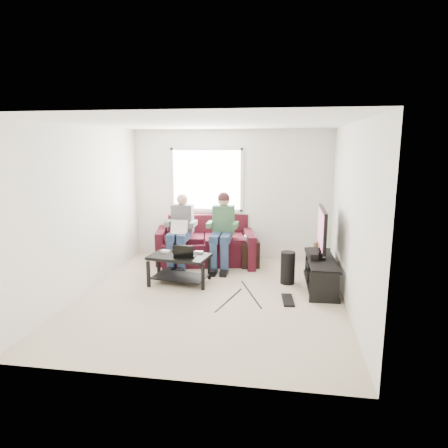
# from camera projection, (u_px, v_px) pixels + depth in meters

# --- Properties ---
(floor) EXTENTS (4.50, 4.50, 0.00)m
(floor) POSITION_uv_depth(u_px,v_px,m) (211.00, 296.00, 6.15)
(floor) COLOR beige
(floor) RESTS_ON ground
(ceiling) EXTENTS (4.50, 4.50, 0.00)m
(ceiling) POSITION_uv_depth(u_px,v_px,m) (210.00, 123.00, 5.64)
(ceiling) COLOR white
(ceiling) RESTS_ON wall_back
(wall_back) EXTENTS (4.50, 0.00, 4.50)m
(wall_back) POSITION_uv_depth(u_px,v_px,m) (231.00, 195.00, 8.08)
(wall_back) COLOR silver
(wall_back) RESTS_ON floor
(wall_front) EXTENTS (4.50, 0.00, 4.50)m
(wall_front) POSITION_uv_depth(u_px,v_px,m) (165.00, 254.00, 3.72)
(wall_front) COLOR silver
(wall_front) RESTS_ON floor
(wall_left) EXTENTS (0.00, 4.50, 4.50)m
(wall_left) POSITION_uv_depth(u_px,v_px,m) (84.00, 210.00, 6.20)
(wall_left) COLOR silver
(wall_left) RESTS_ON floor
(wall_right) EXTENTS (0.00, 4.50, 4.50)m
(wall_right) POSITION_uv_depth(u_px,v_px,m) (350.00, 217.00, 5.59)
(wall_right) COLOR silver
(wall_right) RESTS_ON floor
(window) EXTENTS (1.48, 0.04, 1.28)m
(window) POSITION_uv_depth(u_px,v_px,m) (207.00, 180.00, 8.08)
(window) COLOR white
(window) RESTS_ON wall_back
(sofa) EXTENTS (2.11, 1.23, 0.91)m
(sofa) POSITION_uv_depth(u_px,v_px,m) (205.00, 245.00, 7.92)
(sofa) COLOR #44111B
(sofa) RESTS_ON floor
(person_left) EXTENTS (0.40, 0.70, 1.38)m
(person_left) POSITION_uv_depth(u_px,v_px,m) (181.00, 227.00, 7.56)
(person_left) COLOR navy
(person_left) RESTS_ON sofa
(person_right) EXTENTS (0.40, 0.71, 1.42)m
(person_right) POSITION_uv_depth(u_px,v_px,m) (222.00, 225.00, 7.44)
(person_right) COLOR navy
(person_right) RESTS_ON sofa
(laptop_silver) EXTENTS (0.37, 0.31, 0.24)m
(laptop_silver) POSITION_uv_depth(u_px,v_px,m) (178.00, 230.00, 7.39)
(laptop_silver) COLOR silver
(laptop_silver) RESTS_ON person_left
(coffee_table) EXTENTS (1.05, 0.74, 0.49)m
(coffee_table) POSITION_uv_depth(u_px,v_px,m) (180.00, 262.00, 6.69)
(coffee_table) COLOR black
(coffee_table) RESTS_ON floor
(laptop_black) EXTENTS (0.37, 0.29, 0.24)m
(laptop_black) POSITION_uv_depth(u_px,v_px,m) (185.00, 250.00, 6.54)
(laptop_black) COLOR black
(laptop_black) RESTS_ON coffee_table
(controller_a) EXTENTS (0.16, 0.12, 0.04)m
(controller_a) POSITION_uv_depth(u_px,v_px,m) (165.00, 251.00, 6.82)
(controller_a) COLOR silver
(controller_a) RESTS_ON coffee_table
(controller_b) EXTENTS (0.14, 0.09, 0.04)m
(controller_b) POSITION_uv_depth(u_px,v_px,m) (176.00, 251.00, 6.85)
(controller_b) COLOR black
(controller_b) RESTS_ON coffee_table
(controller_c) EXTENTS (0.15, 0.10, 0.04)m
(controller_c) POSITION_uv_depth(u_px,v_px,m) (199.00, 252.00, 6.76)
(controller_c) COLOR gray
(controller_c) RESTS_ON coffee_table
(tv_stand) EXTENTS (0.48, 1.45, 0.48)m
(tv_stand) POSITION_uv_depth(u_px,v_px,m) (321.00, 274.00, 6.53)
(tv_stand) COLOR black
(tv_stand) RESTS_ON floor
(tv) EXTENTS (0.12, 1.10, 0.81)m
(tv) POSITION_uv_depth(u_px,v_px,m) (322.00, 230.00, 6.49)
(tv) COLOR black
(tv) RESTS_ON tv_stand
(soundbar) EXTENTS (0.12, 0.50, 0.10)m
(soundbar) POSITION_uv_depth(u_px,v_px,m) (314.00, 254.00, 6.59)
(soundbar) COLOR black
(soundbar) RESTS_ON tv_stand
(drink_cup) EXTENTS (0.08, 0.08, 0.12)m
(drink_cup) POSITION_uv_depth(u_px,v_px,m) (316.00, 245.00, 7.09)
(drink_cup) COLOR #9C6543
(drink_cup) RESTS_ON tv_stand
(console_white) EXTENTS (0.30, 0.22, 0.06)m
(console_white) POSITION_uv_depth(u_px,v_px,m) (323.00, 278.00, 6.13)
(console_white) COLOR silver
(console_white) RESTS_ON tv_stand
(console_grey) EXTENTS (0.34, 0.26, 0.08)m
(console_grey) POSITION_uv_depth(u_px,v_px,m) (319.00, 264.00, 6.81)
(console_grey) COLOR gray
(console_grey) RESTS_ON tv_stand
(console_black) EXTENTS (0.38, 0.30, 0.07)m
(console_black) POSITION_uv_depth(u_px,v_px,m) (321.00, 271.00, 6.47)
(console_black) COLOR black
(console_black) RESTS_ON tv_stand
(subwoofer) EXTENTS (0.24, 0.24, 0.54)m
(subwoofer) POSITION_uv_depth(u_px,v_px,m) (288.00, 268.00, 6.69)
(subwoofer) COLOR black
(subwoofer) RESTS_ON floor
(keyboard_floor) EXTENTS (0.20, 0.49, 0.03)m
(keyboard_floor) POSITION_uv_depth(u_px,v_px,m) (288.00, 300.00, 5.97)
(keyboard_floor) COLOR black
(keyboard_floor) RESTS_ON floor
(end_table) EXTENTS (0.34, 0.34, 0.61)m
(end_table) POSITION_uv_depth(u_px,v_px,m) (250.00, 253.00, 7.61)
(end_table) COLOR black
(end_table) RESTS_ON floor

